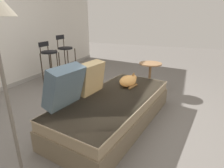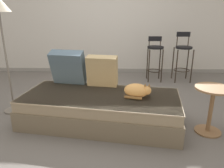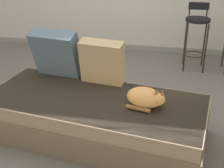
# 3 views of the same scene
# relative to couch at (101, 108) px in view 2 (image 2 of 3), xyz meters

# --- Properties ---
(ground_plane) EXTENTS (16.00, 16.00, 0.00)m
(ground_plane) POSITION_rel_couch_xyz_m (0.00, 0.40, -0.21)
(ground_plane) COLOR #66605B
(ground_plane) RESTS_ON ground
(wall_back_panel) EXTENTS (8.00, 0.10, 2.60)m
(wall_back_panel) POSITION_rel_couch_xyz_m (0.00, 2.65, 1.09)
(wall_back_panel) COLOR silver
(wall_back_panel) RESTS_ON ground
(wall_baseboard_trim) EXTENTS (8.00, 0.02, 0.09)m
(wall_baseboard_trim) POSITION_rel_couch_xyz_m (0.00, 2.60, -0.16)
(wall_baseboard_trim) COLOR gray
(wall_baseboard_trim) RESTS_ON ground
(couch) EXTENTS (2.19, 1.23, 0.40)m
(couch) POSITION_rel_couch_xyz_m (0.00, 0.00, 0.00)
(couch) COLOR #766750
(couch) RESTS_ON ground
(throw_pillow_corner) EXTENTS (0.53, 0.39, 0.52)m
(throw_pillow_corner) POSITION_rel_couch_xyz_m (-0.51, 0.44, 0.46)
(throw_pillow_corner) COLOR #4C6070
(throw_pillow_corner) RESTS_ON couch
(throw_pillow_middle) EXTENTS (0.47, 0.29, 0.45)m
(throw_pillow_middle) POSITION_rel_couch_xyz_m (0.00, 0.36, 0.42)
(throw_pillow_middle) COLOR tan
(throw_pillow_middle) RESTS_ON couch
(cat) EXTENTS (0.37, 0.31, 0.20)m
(cat) POSITION_rel_couch_xyz_m (0.48, -0.05, 0.28)
(cat) COLOR tan
(cat) RESTS_ON couch
(bar_stool_near_window) EXTENTS (0.34, 0.34, 0.94)m
(bar_stool_near_window) POSITION_rel_couch_xyz_m (1.01, 1.94, 0.38)
(bar_stool_near_window) COLOR #2D2319
(bar_stool_near_window) RESTS_ON ground
(bar_stool_by_doorway) EXTENTS (0.34, 0.34, 1.04)m
(bar_stool_by_doorway) POSITION_rel_couch_xyz_m (1.60, 1.94, 0.38)
(bar_stool_by_doorway) COLOR #2D2319
(bar_stool_by_doorway) RESTS_ON ground
(side_table) EXTENTS (0.44, 0.44, 0.60)m
(side_table) POSITION_rel_couch_xyz_m (1.37, -0.22, 0.18)
(side_table) COLOR olive
(side_table) RESTS_ON ground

